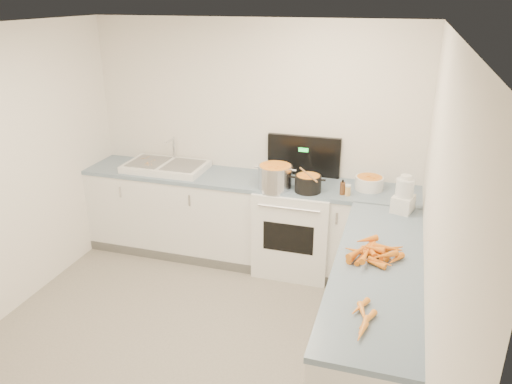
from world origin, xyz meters
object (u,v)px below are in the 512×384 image
(mixing_bowl, at_px, (369,183))
(food_processor, at_px, (404,196))
(extract_bottle, at_px, (342,188))
(black_pot, at_px, (308,185))
(spice_jar, at_px, (348,191))
(sink, at_px, (166,166))
(steel_pot, at_px, (275,178))
(stove, at_px, (296,226))

(mixing_bowl, height_order, food_processor, food_processor)
(food_processor, bearing_deg, extract_bottle, 156.46)
(black_pot, relative_size, spice_jar, 2.78)
(sink, relative_size, black_pot, 3.38)
(extract_bottle, xyz_separation_m, food_processor, (0.56, -0.24, 0.08))
(sink, height_order, mixing_bowl, sink)
(steel_pot, distance_m, extract_bottle, 0.66)
(black_pot, height_order, food_processor, food_processor)
(extract_bottle, bearing_deg, steel_pot, -179.06)
(stove, distance_m, food_processor, 1.25)
(sink, bearing_deg, spice_jar, -4.90)
(stove, height_order, spice_jar, stove)
(mixing_bowl, distance_m, food_processor, 0.57)
(stove, height_order, food_processor, stove)
(spice_jar, xyz_separation_m, food_processor, (0.50, -0.23, 0.10))
(steel_pot, relative_size, spice_jar, 3.69)
(sink, bearing_deg, stove, -0.62)
(stove, xyz_separation_m, sink, (-1.45, 0.02, 0.50))
(black_pot, relative_size, extract_bottle, 2.07)
(black_pot, bearing_deg, spice_jar, 1.40)
(stove, xyz_separation_m, black_pot, (0.14, -0.16, 0.54))
(extract_bottle, relative_size, spice_jar, 1.34)
(sink, height_order, black_pot, sink)
(mixing_bowl, height_order, spice_jar, mixing_bowl)
(steel_pot, bearing_deg, food_processor, -10.82)
(food_processor, bearing_deg, stove, 159.40)
(stove, relative_size, spice_jar, 14.87)
(food_processor, bearing_deg, spice_jar, 155.26)
(sink, relative_size, food_processor, 2.57)
(mixing_bowl, relative_size, food_processor, 0.81)
(mixing_bowl, distance_m, spice_jar, 0.29)
(black_pot, bearing_deg, sink, 173.61)
(sink, bearing_deg, food_processor, -9.20)
(black_pot, relative_size, food_processor, 0.76)
(stove, height_order, sink, stove)
(stove, height_order, steel_pot, stove)
(food_processor, bearing_deg, mixing_bowl, 125.62)
(steel_pot, bearing_deg, mixing_bowl, 14.28)
(steel_pot, relative_size, extract_bottle, 2.75)
(sink, relative_size, mixing_bowl, 3.16)
(stove, bearing_deg, mixing_bowl, 5.84)
(steel_pot, distance_m, black_pot, 0.33)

